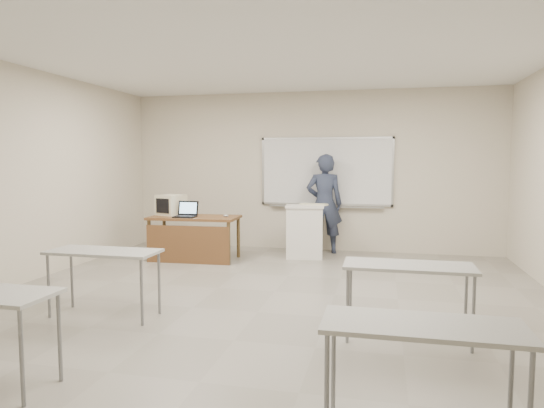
% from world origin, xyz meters
% --- Properties ---
extents(floor, '(7.00, 8.00, 0.01)m').
position_xyz_m(floor, '(0.00, 0.00, -0.01)').
color(floor, gray).
rests_on(floor, ground).
extents(whiteboard, '(2.48, 0.10, 1.31)m').
position_xyz_m(whiteboard, '(0.30, 3.97, 1.48)').
color(whiteboard, white).
rests_on(whiteboard, floor).
extents(student_desks, '(4.40, 2.20, 0.73)m').
position_xyz_m(student_desks, '(-0.00, -1.35, 0.67)').
color(student_desks, '#ABABA5').
rests_on(student_desks, floor).
extents(instructor_desk, '(1.51, 0.75, 0.75)m').
position_xyz_m(instructor_desk, '(-1.80, 2.49, 0.55)').
color(instructor_desk, brown).
rests_on(instructor_desk, floor).
extents(podium, '(0.66, 0.48, 0.92)m').
position_xyz_m(podium, '(0.02, 3.18, 0.46)').
color(podium, white).
rests_on(podium, floor).
extents(crt_monitor, '(0.39, 0.44, 0.37)m').
position_xyz_m(crt_monitor, '(-2.28, 2.73, 0.93)').
color(crt_monitor, beige).
rests_on(crt_monitor, instructor_desk).
extents(laptop, '(0.36, 0.33, 0.26)m').
position_xyz_m(laptop, '(-1.90, 2.48, 0.81)').
color(laptop, black).
rests_on(laptop, instructor_desk).
extents(mouse, '(0.11, 0.09, 0.04)m').
position_xyz_m(mouse, '(-1.25, 2.65, 0.77)').
color(mouse, '#95989B').
rests_on(mouse, instructor_desk).
extents(keyboard, '(0.50, 0.25, 0.03)m').
position_xyz_m(keyboard, '(0.17, 3.26, 0.94)').
color(keyboard, beige).
rests_on(keyboard, podium).
extents(presenter, '(0.73, 0.54, 1.82)m').
position_xyz_m(presenter, '(0.30, 3.72, 0.91)').
color(presenter, black).
rests_on(presenter, floor).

